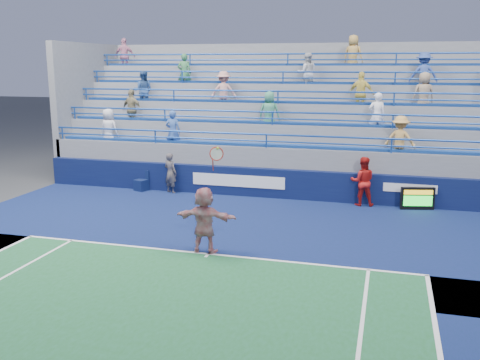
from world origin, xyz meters
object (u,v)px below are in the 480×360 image
(ball_girl, at_px, (363,181))
(serve_speed_board, at_px, (417,199))
(tennis_player, at_px, (205,220))
(line_judge, at_px, (170,173))
(judge_chair, at_px, (142,184))

(ball_girl, bearing_deg, serve_speed_board, 169.66)
(tennis_player, bearing_deg, serve_speed_board, 46.94)
(line_judge, bearing_deg, judge_chair, 19.52)
(serve_speed_board, relative_size, judge_chair, 1.43)
(ball_girl, bearing_deg, line_judge, -7.26)
(line_judge, xyz_separation_m, ball_girl, (7.27, 0.04, 0.09))
(tennis_player, bearing_deg, judge_chair, 128.25)
(serve_speed_board, height_order, judge_chair, judge_chair)
(judge_chair, xyz_separation_m, line_judge, (1.26, -0.03, 0.53))
(serve_speed_board, xyz_separation_m, judge_chair, (-10.39, 0.08, -0.14))
(judge_chair, bearing_deg, ball_girl, 0.10)
(tennis_player, bearing_deg, line_judge, 120.25)
(tennis_player, xyz_separation_m, line_judge, (-3.53, 6.05, -0.11))
(serve_speed_board, xyz_separation_m, tennis_player, (-5.61, -6.00, 0.50))
(line_judge, bearing_deg, ball_girl, -158.97)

